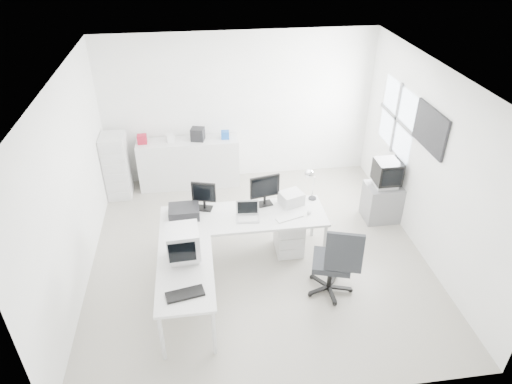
{
  "coord_description": "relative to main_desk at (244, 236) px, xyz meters",
  "views": [
    {
      "loc": [
        -0.77,
        -5.42,
        4.56
      ],
      "look_at": [
        0.0,
        0.2,
        1.0
      ],
      "focal_mm": 32.0,
      "sensor_mm": 36.0,
      "label": 1
    }
  ],
  "objects": [
    {
      "name": "clutter_box_d",
      "position": [
        -0.08,
        2.26,
        0.63
      ],
      "size": [
        0.15,
        0.14,
        0.15
      ],
      "primitive_type": "cube",
      "rotation": [
        0.0,
        0.0,
        -0.07
      ],
      "color": "#184FA9",
      "rests_on": "sideboard"
    },
    {
      "name": "lcd_monitor_small",
      "position": [
        -0.55,
        0.25,
        0.6
      ],
      "size": [
        0.4,
        0.3,
        0.45
      ],
      "primitive_type": null,
      "rotation": [
        0.0,
        0.0,
        -0.29
      ],
      "color": "black",
      "rests_on": "main_desk"
    },
    {
      "name": "main_desk",
      "position": [
        0.0,
        0.0,
        0.0
      ],
      "size": [
        2.4,
        0.8,
        0.75
      ],
      "primitive_type": null,
      "color": "silver",
      "rests_on": "floor"
    },
    {
      "name": "crt_monitor",
      "position": [
        -0.85,
        -0.85,
        0.62
      ],
      "size": [
        0.44,
        0.44,
        0.48
      ],
      "primitive_type": null,
      "rotation": [
        0.0,
        0.0,
        0.05
      ],
      "color": "#B7B7BA",
      "rests_on": "side_desk"
    },
    {
      "name": "ceiling",
      "position": [
        0.21,
        0.02,
        2.42
      ],
      "size": [
        5.0,
        5.0,
        0.01
      ],
      "primitive_type": "cube",
      "color": "white",
      "rests_on": "back_wall"
    },
    {
      "name": "drawer_pedestal",
      "position": [
        0.7,
        0.05,
        -0.08
      ],
      "size": [
        0.4,
        0.5,
        0.6
      ],
      "primitive_type": "cube",
      "color": "silver",
      "rests_on": "floor"
    },
    {
      "name": "wall_picture",
      "position": [
        2.68,
        0.12,
        1.52
      ],
      "size": [
        0.04,
        0.9,
        0.6
      ],
      "primitive_type": null,
      "color": "black",
      "rests_on": "right_wall"
    },
    {
      "name": "clutter_bottle",
      "position": [
        -1.88,
        2.3,
        0.66
      ],
      "size": [
        0.07,
        0.07,
        0.22
      ],
      "primitive_type": "cylinder",
      "color": "silver",
      "rests_on": "sideboard"
    },
    {
      "name": "laptop",
      "position": [
        0.05,
        -0.1,
        0.49
      ],
      "size": [
        0.39,
        0.4,
        0.24
      ],
      "primitive_type": null,
      "rotation": [
        0.0,
        0.0,
        -0.1
      ],
      "color": "#B7B7BA",
      "rests_on": "main_desk"
    },
    {
      "name": "laser_printer",
      "position": [
        0.75,
        0.22,
        0.47
      ],
      "size": [
        0.4,
        0.37,
        0.19
      ],
      "primitive_type": "cube",
      "rotation": [
        0.0,
        0.0,
        0.35
      ],
      "color": "silver",
      "rests_on": "main_desk"
    },
    {
      "name": "floor",
      "position": [
        0.21,
        0.02,
        -0.38
      ],
      "size": [
        5.0,
        5.0,
        0.01
      ],
      "primitive_type": "cube",
      "color": "beige",
      "rests_on": "ground"
    },
    {
      "name": "black_keyboard",
      "position": [
        -0.85,
        -1.5,
        0.39
      ],
      "size": [
        0.47,
        0.26,
        0.03
      ],
      "primitive_type": "cube",
      "rotation": [
        0.0,
        0.0,
        0.2
      ],
      "color": "black",
      "rests_on": "side_desk"
    },
    {
      "name": "sideboard",
      "position": [
        -0.78,
        2.26,
        0.09
      ],
      "size": [
        1.86,
        0.46,
        0.93
      ],
      "primitive_type": "cube",
      "color": "silver",
      "rests_on": "floor"
    },
    {
      "name": "side_desk",
      "position": [
        -0.85,
        -1.1,
        0.0
      ],
      "size": [
        0.7,
        1.4,
        0.75
      ],
      "primitive_type": null,
      "color": "silver",
      "rests_on": "floor"
    },
    {
      "name": "back_wall",
      "position": [
        0.21,
        2.52,
        1.02
      ],
      "size": [
        5.0,
        0.02,
        2.8
      ],
      "primitive_type": "cube",
      "color": "white",
      "rests_on": "floor"
    },
    {
      "name": "office_chair",
      "position": [
        1.09,
        -0.9,
        0.19
      ],
      "size": [
        0.82,
        0.82,
        1.13
      ],
      "primitive_type": null,
      "rotation": [
        0.0,
        0.0,
        -0.3
      ],
      "color": "#292C2F",
      "rests_on": "floor"
    },
    {
      "name": "desk_lamp",
      "position": [
        1.1,
        0.3,
        0.6
      ],
      "size": [
        0.16,
        0.16,
        0.45
      ],
      "primitive_type": null,
      "rotation": [
        0.0,
        0.0,
        -0.09
      ],
      "color": "silver",
      "rests_on": "main_desk"
    },
    {
      "name": "inkjet_printer",
      "position": [
        -0.85,
        0.1,
        0.45
      ],
      "size": [
        0.44,
        0.34,
        0.16
      ],
      "primitive_type": "cube",
      "rotation": [
        0.0,
        0.0,
        0.01
      ],
      "color": "black",
      "rests_on": "main_desk"
    },
    {
      "name": "white_keyboard",
      "position": [
        0.65,
        -0.15,
        0.38
      ],
      "size": [
        0.42,
        0.25,
        0.02
      ],
      "primitive_type": "cube",
      "rotation": [
        0.0,
        0.0,
        0.32
      ],
      "color": "silver",
      "rests_on": "main_desk"
    },
    {
      "name": "clutter_box_c",
      "position": [
        -0.58,
        2.26,
        0.67
      ],
      "size": [
        0.28,
        0.26,
        0.23
      ],
      "primitive_type": "cube",
      "rotation": [
        0.0,
        0.0,
        -0.25
      ],
      "color": "black",
      "rests_on": "sideboard"
    },
    {
      "name": "white_mouse",
      "position": [
        0.95,
        -0.1,
        0.41
      ],
      "size": [
        0.06,
        0.06,
        0.06
      ],
      "primitive_type": "sphere",
      "color": "silver",
      "rests_on": "main_desk"
    },
    {
      "name": "clutter_box_a",
      "position": [
        -1.58,
        2.26,
        0.64
      ],
      "size": [
        0.17,
        0.15,
        0.16
      ],
      "primitive_type": "cube",
      "rotation": [
        0.0,
        0.0,
        0.01
      ],
      "color": "#A3172B",
      "rests_on": "sideboard"
    },
    {
      "name": "filing_cabinet",
      "position": [
        -2.07,
        2.06,
        0.22
      ],
      "size": [
        0.42,
        0.5,
        1.2
      ],
      "primitive_type": "cube",
      "color": "silver",
      "rests_on": "floor"
    },
    {
      "name": "tv_cabinet",
      "position": [
        2.43,
        0.68,
        -0.05
      ],
      "size": [
        0.59,
        0.48,
        0.64
      ],
      "primitive_type": "cube",
      "color": "slate",
      "rests_on": "floor"
    },
    {
      "name": "window",
      "position": [
        2.69,
        1.22,
        1.23
      ],
      "size": [
        0.02,
        1.2,
        1.1
      ],
      "primitive_type": null,
      "color": "white",
      "rests_on": "right_wall"
    },
    {
      "name": "clutter_box_b",
      "position": [
        -1.08,
        2.26,
        0.62
      ],
      "size": [
        0.17,
        0.16,
        0.14
      ],
      "primitive_type": "cube",
      "rotation": [
        0.0,
        0.0,
        0.33
      ],
      "color": "silver",
      "rests_on": "sideboard"
    },
    {
      "name": "lcd_monitor_large",
      "position": [
        0.35,
        0.25,
        0.61
      ],
      "size": [
        0.48,
        0.27,
        0.47
      ],
      "primitive_type": null,
      "rotation": [
        0.0,
        0.0,
        0.21
      ],
      "color": "black",
      "rests_on": "main_desk"
    },
    {
      "name": "right_wall",
      "position": [
        2.71,
        0.02,
        1.02
      ],
      "size": [
        0.02,
        5.0,
        2.8
      ],
      "primitive_type": "cube",
      "color": "white",
      "rests_on": "floor"
    },
    {
      "name": "crt_tv",
      "position": [
        2.43,
        0.68,
        0.49
      ],
      "size": [
        0.5,
        0.48,
        0.45
      ],
      "primitive_type": null,
      "color": "black",
      "rests_on": "tv_cabinet"
    },
    {
      "name": "left_wall",
      "position": [
        -2.29,
        0.02,
        1.02
      ],
      "size": [
        0.02,
        5.0,
        2.8
      ],
      "primitive_type": "cube",
      "color": "white",
      "rests_on": "floor"
    }
  ]
}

